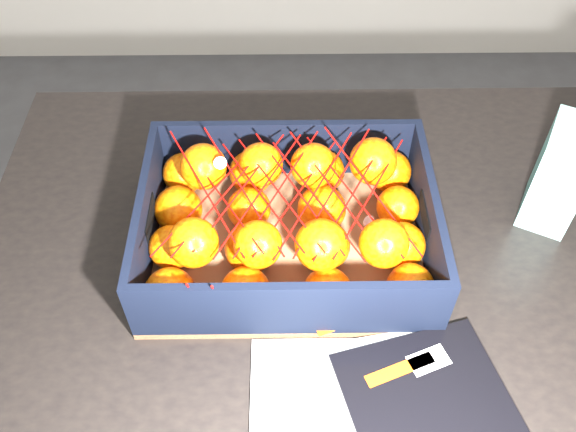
{
  "coord_description": "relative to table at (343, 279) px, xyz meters",
  "views": [
    {
      "loc": [
        0.18,
        -0.48,
        1.53
      ],
      "look_at": [
        0.19,
        0.1,
        0.86
      ],
      "focal_mm": 38.33,
      "sensor_mm": 36.0,
      "label": 1
    }
  ],
  "objects": [
    {
      "name": "room_shell",
      "position": [
        -0.29,
        -0.13,
        0.6
      ],
      "size": [
        3.54,
        3.54,
        2.5
      ],
      "color": "beige",
      "rests_on": "ground"
    },
    {
      "name": "produce_crate",
      "position": [
        -0.1,
        -0.0,
        0.14
      ],
      "size": [
        0.44,
        0.33,
        0.12
      ],
      "color": "olive",
      "rests_on": "table"
    },
    {
      "name": "mesh_net",
      "position": [
        -0.1,
        -0.01,
        0.22
      ],
      "size": [
        0.37,
        0.29,
        0.1
      ],
      "color": "#B60906",
      "rests_on": "clementine_heap"
    },
    {
      "name": "clementine_heap",
      "position": [
        -0.1,
        -0.0,
        0.17
      ],
      "size": [
        0.42,
        0.31,
        0.13
      ],
      "color": "#F96105",
      "rests_on": "produce_crate"
    },
    {
      "name": "table",
      "position": [
        0.0,
        0.0,
        0.0
      ],
      "size": [
        1.2,
        0.8,
        0.75
      ],
      "color": "black",
      "rests_on": "ground"
    },
    {
      "name": "retail_carton",
      "position": [
        0.34,
        0.07,
        0.18
      ],
      "size": [
        0.12,
        0.14,
        0.17
      ],
      "primitive_type": "cube",
      "rotation": [
        0.0,
        0.0,
        -0.47
      ],
      "color": "silver",
      "rests_on": "table"
    }
  ]
}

